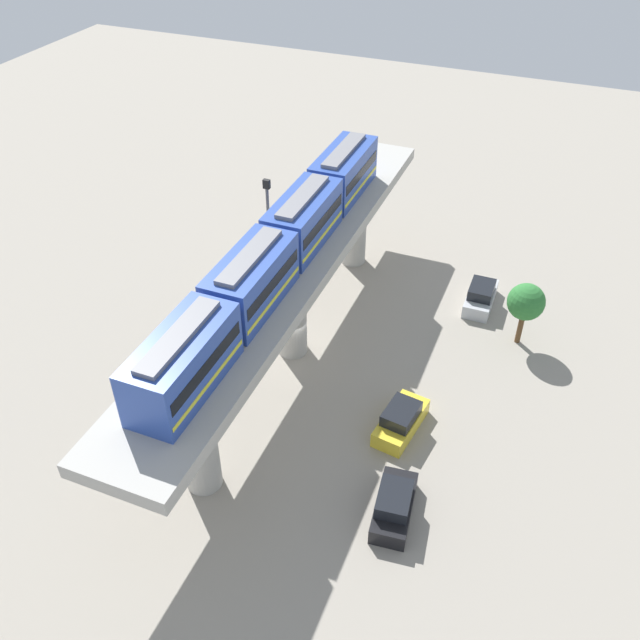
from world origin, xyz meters
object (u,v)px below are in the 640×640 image
at_px(parked_car_silver, 481,296).
at_px(parked_car_yellow, 401,420).
at_px(signal_post, 270,239).
at_px(parked_car_black, 394,505).
at_px(train, 279,249).
at_px(tree_near_viaduct, 526,302).

height_order(parked_car_silver, parked_car_yellow, same).
relative_size(parked_car_silver, signal_post, 0.43).
relative_size(parked_car_black, parked_car_yellow, 0.99).
xyz_separation_m(train, parked_car_silver, (-10.38, -11.04, -7.97)).
distance_m(train, parked_car_silver, 17.12).
relative_size(train, parked_car_black, 6.26).
relative_size(parked_car_black, signal_post, 0.45).
bearing_deg(parked_car_yellow, parked_car_silver, -89.30).
relative_size(train, parked_car_yellow, 6.22).
relative_size(parked_car_silver, parked_car_yellow, 0.96).
height_order(train, parked_car_yellow, train).
height_order(parked_car_silver, tree_near_viaduct, tree_near_viaduct).
height_order(train, signal_post, train).
bearing_deg(signal_post, parked_car_yellow, 145.56).
height_order(parked_car_black, tree_near_viaduct, tree_near_viaduct).
bearing_deg(tree_near_viaduct, parked_car_silver, -44.75).
bearing_deg(parked_car_yellow, parked_car_black, 111.53).
xyz_separation_m(train, signal_post, (3.40, -5.55, -3.30)).
distance_m(parked_car_black, parked_car_yellow, 5.90).
bearing_deg(parked_car_silver, parked_car_yellow, 81.88).
bearing_deg(parked_car_black, signal_post, -53.07).
bearing_deg(tree_near_viaduct, signal_post, 7.81).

